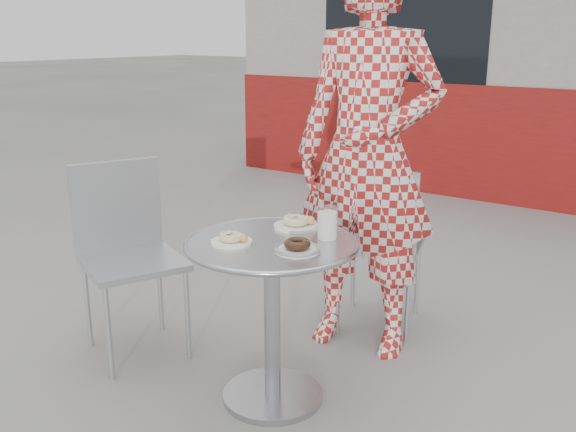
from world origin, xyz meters
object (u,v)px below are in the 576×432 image
Objects in this scene: chair_far at (379,276)px; seated_person at (368,156)px; milk_cup at (327,224)px; plate_checker at (297,248)px; bistro_table at (272,282)px; chair_left at (135,298)px; plate_near at (232,239)px; plate_far at (297,223)px.

chair_far is 0.69m from seated_person.
plate_checker is at bearing -93.32° from milk_cup.
seated_person reaches higher than milk_cup.
seated_person reaches higher than bistro_table.
bistro_table is 0.79m from chair_left.
plate_checker is (0.90, 0.00, 0.42)m from chair_left.
plate_near is 0.92× the size of plate_checker.
milk_cup is at bearing 84.15° from chair_far.
chair_far reaches higher than bistro_table.
chair_far is at bearing 98.15° from plate_checker.
milk_cup is at bearing -54.65° from chair_left.
plate_near reaches higher than bistro_table.
seated_person reaches higher than plate_near.
plate_checker is at bearing 15.13° from plate_near.
chair_far reaches higher than milk_cup.
milk_cup is at bearing 44.14° from plate_near.
seated_person reaches higher than chair_left.
chair_left is 0.99m from plate_checker.
chair_left is 5.17× the size of plate_checker.
plate_far is 0.32m from plate_near.
bistro_table is 0.37× the size of seated_person.
chair_left is at bearing -168.41° from milk_cup.
chair_far is at bearing -16.44° from chair_left.
plate_near is 0.26m from plate_checker.
plate_near is at bearing -164.87° from plate_checker.
chair_far is 0.87m from milk_cup.
chair_far is 0.96× the size of chair_left.
milk_cup is at bearing -17.23° from plate_far.
chair_left is at bearing -149.70° from seated_person.
plate_checker reaches higher than plate_near.
chair_far is at bearing 101.02° from milk_cup.
seated_person reaches higher than plate_far.
seated_person is 10.09× the size of plate_far.
chair_left is at bearing 32.93° from chair_far.
plate_checker is at bearing -92.26° from seated_person.
seated_person is 14.28× the size of milk_cup.
chair_left is 0.48× the size of seated_person.
plate_near is at bearing -72.08° from chair_left.
chair_left is 6.85× the size of milk_cup.
plate_far is at bearing 96.84° from bistro_table.
milk_cup is at bearing -88.22° from seated_person.
chair_far is 1.01m from plate_checker.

